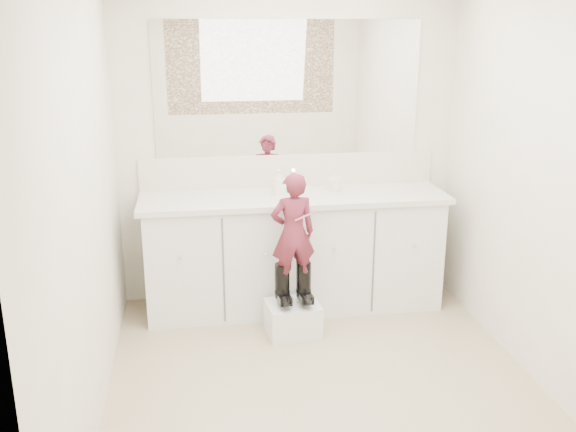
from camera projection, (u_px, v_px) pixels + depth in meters
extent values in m
plane|color=#8D7D5C|center=(326.00, 390.00, 3.86)|extent=(3.00, 3.00, 0.00)
plane|color=beige|center=(288.00, 147.00, 4.92)|extent=(2.60, 0.00, 2.60)
plane|color=beige|center=(427.00, 318.00, 2.09)|extent=(2.60, 0.00, 2.60)
plane|color=beige|center=(84.00, 208.00, 3.32)|extent=(0.00, 3.00, 3.00)
plane|color=beige|center=(550.00, 189.00, 3.69)|extent=(0.00, 3.00, 3.00)
cube|color=silver|center=(294.00, 254.00, 4.89)|extent=(2.20, 0.55, 0.85)
cube|color=beige|center=(294.00, 198.00, 4.75)|extent=(2.28, 0.58, 0.04)
cube|color=beige|center=(289.00, 171.00, 4.96)|extent=(2.28, 0.03, 0.25)
cube|color=white|center=(289.00, 89.00, 4.78)|extent=(2.00, 0.02, 1.00)
cube|color=#472819|center=(435.00, 183.00, 1.97)|extent=(2.00, 0.01, 1.20)
cylinder|color=silver|center=(291.00, 183.00, 4.88)|extent=(0.08, 0.08, 0.10)
imported|color=#F2DEC2|center=(335.00, 184.00, 4.85)|extent=(0.14, 0.14, 0.10)
imported|color=white|center=(279.00, 182.00, 4.76)|extent=(0.10, 0.10, 0.18)
cube|color=silver|center=(293.00, 319.00, 4.52)|extent=(0.39, 0.33, 0.23)
imported|color=#9B2F4D|center=(293.00, 233.00, 4.33)|extent=(0.32, 0.23, 0.84)
cylinder|color=#D05192|center=(305.00, 216.00, 4.26)|extent=(0.14, 0.03, 0.06)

